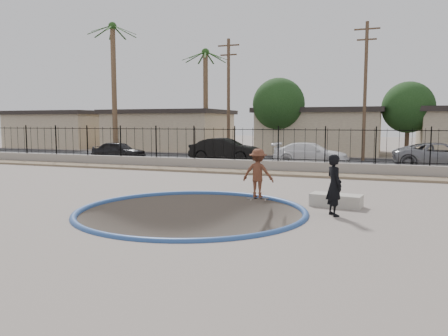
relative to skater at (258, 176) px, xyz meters
name	(u,v)px	position (x,y,z in m)	size (l,w,h in m)	color
ground	(284,188)	(-1.34, 10.40, -1.95)	(120.00, 120.00, 2.20)	gray
bowl_pit	(192,212)	(-1.34, -2.60, -0.85)	(6.84, 6.84, 1.80)	#4E443B
coping_ring	(192,212)	(-1.34, -2.60, -0.85)	(7.04, 7.04, 0.20)	#2A4B89
rock_strip	(273,173)	(-1.34, 7.60, -0.79)	(42.00, 1.60, 0.11)	#967C62
retaining_wall	(278,166)	(-1.34, 8.70, -0.55)	(42.00, 0.45, 0.60)	gray
fence	(278,144)	(-1.34, 8.70, 0.65)	(40.00, 0.04, 1.80)	black
street	(300,161)	(-1.34, 15.40, -0.83)	(90.00, 8.00, 0.04)	black
house_west_far	(65,129)	(-29.34, 24.90, 1.13)	(10.60, 8.60, 3.90)	tan
house_west	(170,129)	(-16.34, 24.90, 1.13)	(11.60, 8.60, 3.90)	tan
house_center	(321,130)	(-1.34, 24.90, 1.13)	(10.60, 8.60, 3.90)	tan
palm_left	(113,61)	(-18.34, 18.40, 7.11)	(2.30, 2.30, 11.30)	brown
palm_mid	(206,78)	(-11.34, 22.40, 5.84)	(2.30, 2.30, 9.30)	brown
utility_pole_left	(228,96)	(-7.34, 17.40, 3.86)	(1.70, 0.24, 9.00)	#473323
utility_pole_mid	(365,89)	(2.66, 17.40, 4.11)	(1.70, 0.24, 9.50)	#473323
street_tree_left	(279,104)	(-4.34, 21.40, 3.34)	(4.32, 4.32, 6.36)	#473323
street_tree_mid	(408,107)	(5.66, 22.40, 2.99)	(3.96, 3.96, 5.83)	#473323
skater	(258,176)	(0.00, 0.00, 0.00)	(1.09, 0.63, 1.69)	brown
skateboard	(258,199)	(0.00, 0.00, -0.79)	(0.77, 0.44, 0.07)	black
videographer	(334,185)	(2.76, -1.69, 0.05)	(0.65, 0.43, 1.79)	black
concrete_ledge	(336,200)	(2.69, -0.24, -0.65)	(1.60, 0.70, 0.40)	#B0AA9C
car_a	(119,151)	(-13.59, 11.80, -0.15)	(1.55, 3.86, 1.32)	black
car_b	(225,150)	(-6.15, 13.40, -0.02)	(1.67, 4.79, 1.58)	black
car_c	(311,154)	(-0.30, 13.19, -0.12)	(1.93, 4.75, 1.38)	white
car_d	(442,156)	(7.17, 13.40, -0.07)	(2.47, 5.35, 1.49)	gray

